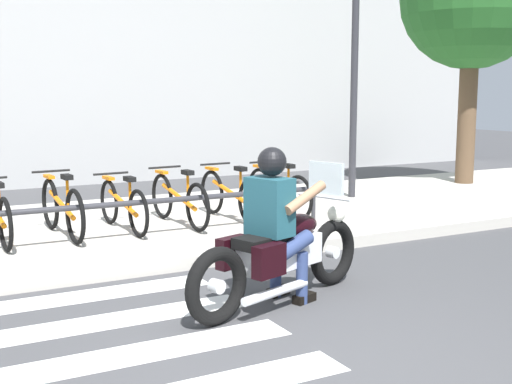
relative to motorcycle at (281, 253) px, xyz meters
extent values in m
plane|color=#424244|center=(-0.51, -1.35, -0.47)|extent=(48.00, 48.00, 0.00)
cube|color=#B7B2A8|center=(-0.51, 3.63, -0.39)|extent=(24.00, 4.40, 0.15)
cube|color=white|center=(-1.74, -0.55, -0.46)|extent=(2.80, 0.40, 0.01)
cube|color=white|center=(-1.74, 0.25, -0.46)|extent=(2.80, 0.40, 0.01)
cube|color=white|center=(-1.74, 1.05, -0.46)|extent=(2.80, 0.40, 0.01)
torus|color=black|center=(0.76, 0.26, -0.13)|extent=(0.67, 0.33, 0.67)
cylinder|color=silver|center=(0.76, 0.26, -0.13)|extent=(0.15, 0.13, 0.12)
torus|color=black|center=(-0.78, -0.26, -0.13)|extent=(0.67, 0.33, 0.67)
cylinder|color=silver|center=(-0.78, -0.26, -0.13)|extent=(0.15, 0.13, 0.12)
cube|color=silver|center=(-0.01, 0.00, 0.01)|extent=(0.93, 0.55, 0.28)
ellipsoid|color=black|center=(0.20, 0.07, 0.23)|extent=(0.58, 0.43, 0.22)
cube|color=black|center=(-0.22, -0.07, 0.16)|extent=(0.62, 0.45, 0.10)
cube|color=black|center=(-0.46, 0.08, 0.05)|extent=(0.34, 0.22, 0.28)
cube|color=black|center=(-0.32, -0.34, 0.05)|extent=(0.34, 0.22, 0.28)
cylinder|color=silver|center=(0.60, 0.21, 0.45)|extent=(0.23, 0.60, 0.03)
sphere|color=white|center=(0.80, 0.28, 0.25)|extent=(0.18, 0.18, 0.18)
cube|color=silver|center=(0.63, 0.22, 0.63)|extent=(0.17, 0.39, 0.32)
cylinder|color=silver|center=(-0.20, -0.26, -0.27)|extent=(0.78, 0.34, 0.08)
cube|color=#1E4C59|center=(-0.15, -0.05, 0.46)|extent=(0.38, 0.46, 0.52)
sphere|color=black|center=(-0.12, -0.04, 0.86)|extent=(0.26, 0.26, 0.26)
cylinder|color=#9E7051|center=(-0.01, 0.23, 0.53)|extent=(0.52, 0.25, 0.26)
cylinder|color=#9E7051|center=(0.14, -0.18, 0.53)|extent=(0.52, 0.25, 0.26)
cylinder|color=navy|center=(-0.06, 0.15, 0.10)|extent=(0.46, 0.28, 0.24)
cylinder|color=navy|center=(0.05, 0.19, -0.23)|extent=(0.11, 0.11, 0.48)
cube|color=black|center=(0.09, 0.20, -0.43)|extent=(0.26, 0.17, 0.08)
cylinder|color=navy|center=(0.04, -0.15, 0.10)|extent=(0.46, 0.28, 0.24)
cylinder|color=navy|center=(0.16, -0.11, -0.23)|extent=(0.11, 0.11, 0.48)
cube|color=black|center=(0.19, -0.10, -0.43)|extent=(0.26, 0.17, 0.08)
torus|color=black|center=(-2.05, 2.62, 0.00)|extent=(0.10, 0.63, 0.63)
torus|color=black|center=(-1.35, 3.66, 0.02)|extent=(0.10, 0.67, 0.67)
torus|color=black|center=(-1.27, 2.61, 0.02)|extent=(0.10, 0.67, 0.67)
cylinder|color=orange|center=(-1.31, 3.14, 0.09)|extent=(0.13, 0.95, 0.26)
cylinder|color=orange|center=(-1.29, 2.87, 0.26)|extent=(0.04, 0.04, 0.41)
cube|color=black|center=(-1.29, 2.87, 0.46)|extent=(0.11, 0.21, 0.06)
cylinder|color=black|center=(-1.34, 3.56, 0.46)|extent=(0.48, 0.06, 0.03)
cube|color=orange|center=(-1.35, 3.66, 0.38)|extent=(0.10, 0.29, 0.04)
torus|color=black|center=(-0.57, 3.65, -0.01)|extent=(0.09, 0.60, 0.60)
torus|color=black|center=(-0.50, 2.62, -0.01)|extent=(0.09, 0.60, 0.60)
cylinder|color=orange|center=(-0.54, 3.14, 0.05)|extent=(0.13, 0.92, 0.25)
cylinder|color=orange|center=(-0.52, 2.88, 0.20)|extent=(0.04, 0.04, 0.37)
cube|color=black|center=(-0.52, 2.88, 0.39)|extent=(0.11, 0.21, 0.06)
cylinder|color=black|center=(-0.57, 3.55, 0.39)|extent=(0.48, 0.06, 0.03)
cube|color=orange|center=(-0.57, 3.65, 0.32)|extent=(0.10, 0.29, 0.04)
torus|color=black|center=(0.20, 3.68, 0.01)|extent=(0.10, 0.64, 0.64)
torus|color=black|center=(0.28, 2.59, 0.01)|extent=(0.10, 0.64, 0.64)
cylinder|color=orange|center=(0.24, 3.14, 0.07)|extent=(0.13, 0.98, 0.26)
cylinder|color=orange|center=(0.26, 2.86, 0.23)|extent=(0.04, 0.04, 0.39)
cube|color=black|center=(0.26, 2.86, 0.43)|extent=(0.11, 0.21, 0.06)
cylinder|color=black|center=(0.21, 3.57, 0.43)|extent=(0.48, 0.06, 0.03)
cube|color=orange|center=(0.20, 3.68, 0.35)|extent=(0.10, 0.29, 0.04)
torus|color=black|center=(0.97, 3.68, 0.01)|extent=(0.10, 0.64, 0.64)
torus|color=black|center=(1.05, 2.59, 0.01)|extent=(0.10, 0.64, 0.64)
cylinder|color=orange|center=(1.01, 3.14, 0.08)|extent=(0.13, 0.97, 0.26)
cylinder|color=orange|center=(1.03, 2.86, 0.24)|extent=(0.04, 0.04, 0.39)
cube|color=black|center=(1.03, 2.86, 0.44)|extent=(0.11, 0.21, 0.06)
cylinder|color=black|center=(0.98, 3.57, 0.44)|extent=(0.48, 0.06, 0.03)
cube|color=orange|center=(0.97, 3.68, 0.36)|extent=(0.10, 0.29, 0.04)
torus|color=black|center=(1.75, 3.64, 0.01)|extent=(0.10, 0.64, 0.64)
torus|color=black|center=(1.82, 2.64, 0.01)|extent=(0.10, 0.64, 0.64)
cylinder|color=orange|center=(1.79, 3.14, 0.07)|extent=(0.12, 0.90, 0.25)
cylinder|color=orange|center=(1.80, 2.89, 0.24)|extent=(0.04, 0.04, 0.39)
cube|color=black|center=(1.80, 2.89, 0.43)|extent=(0.11, 0.21, 0.06)
cylinder|color=black|center=(1.76, 3.54, 0.43)|extent=(0.48, 0.06, 0.03)
cube|color=orange|center=(1.75, 3.64, 0.35)|extent=(0.10, 0.29, 0.04)
cylinder|color=#333338|center=(-0.15, 2.59, 0.13)|extent=(4.47, 0.07, 0.07)
cylinder|color=#333338|center=(2.04, 2.59, -0.09)|extent=(0.06, 0.06, 0.45)
cylinder|color=#2D2D33|center=(3.76, 4.03, 1.69)|extent=(0.12, 0.12, 4.32)
cylinder|color=brown|center=(6.79, 4.43, 0.92)|extent=(0.35, 0.35, 2.77)
camera|label=1|loc=(-3.02, -5.14, 1.47)|focal=46.72mm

